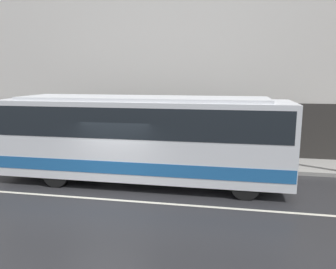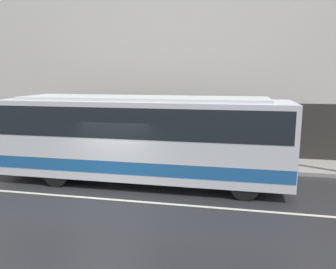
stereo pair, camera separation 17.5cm
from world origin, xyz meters
name	(u,v)px [view 2 (the right image)]	position (x,y,z in m)	size (l,w,h in m)	color
ground_plane	(108,199)	(0.00, 0.00, 0.00)	(60.00, 60.00, 0.00)	#262628
sidewalk	(148,159)	(0.00, 5.21, 0.08)	(60.00, 2.43, 0.17)	gray
building_facade	(154,36)	(0.00, 6.57, 6.04)	(60.00, 0.35, 12.50)	silver
lane_stripe	(108,199)	(0.00, 0.00, 0.00)	(54.00, 0.14, 0.01)	beige
transit_bus	(143,135)	(0.65, 2.02, 1.87)	(10.88, 2.62, 3.32)	silver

